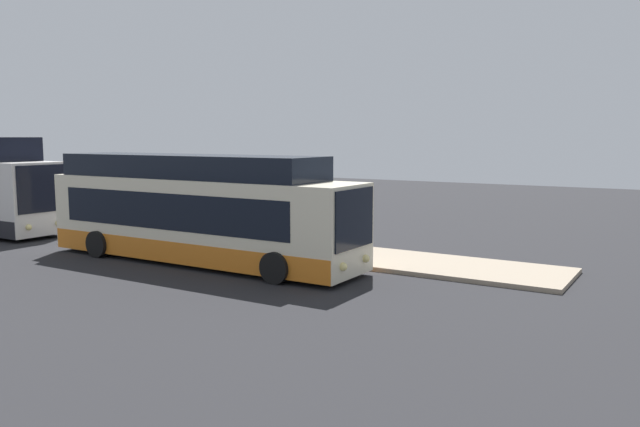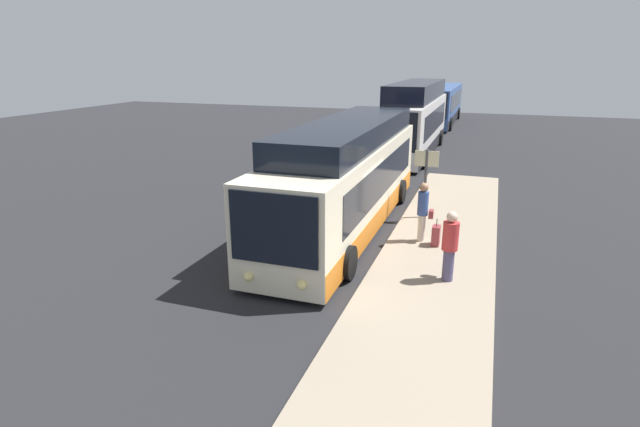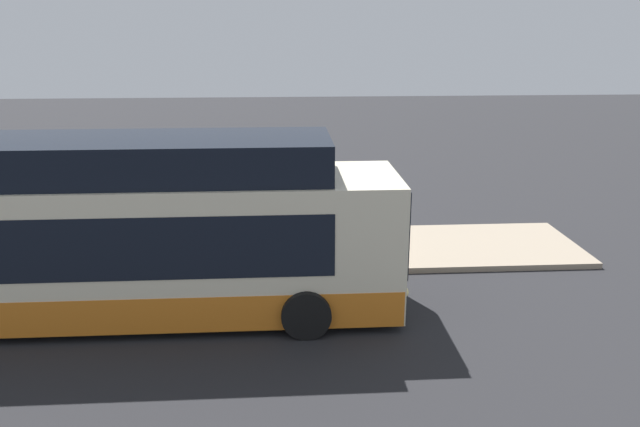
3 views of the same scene
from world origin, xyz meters
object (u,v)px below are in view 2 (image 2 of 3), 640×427
object	(u,v)px
bus_second	(414,122)
bus_lead	(347,181)
sign_post	(426,173)
passenger_boarding	(423,209)
bus_third	(441,105)
suitcase	(436,236)
passenger_waiting	(450,244)

from	to	relation	value
bus_second	bus_lead	bearing A→B (deg)	-0.00
sign_post	passenger_boarding	bearing A→B (deg)	6.73
bus_third	passenger_boarding	distance (m)	30.19
suitcase	sign_post	world-z (taller)	sign_post
bus_second	passenger_boarding	size ratio (longest dim) A/B	6.39
bus_third	passenger_boarding	bearing A→B (deg)	5.17
bus_lead	bus_third	bearing A→B (deg)	180.00
bus_lead	bus_second	size ratio (longest dim) A/B	1.00
bus_lead	bus_second	distance (m)	14.35
passenger_boarding	suitcase	xyz separation A→B (m)	(0.25, 0.46, -0.73)
bus_second	bus_third	bearing A→B (deg)	-180.00
bus_third	passenger_waiting	xyz separation A→B (m)	(32.73, 3.77, -0.43)
sign_post	passenger_waiting	bearing A→B (deg)	14.68
bus_third	passenger_waiting	distance (m)	32.95
bus_lead	passenger_boarding	size ratio (longest dim) A/B	6.42
passenger_boarding	suitcase	world-z (taller)	passenger_boarding
bus_second	sign_post	distance (m)	13.08
suitcase	passenger_waiting	bearing A→B (deg)	13.60
suitcase	sign_post	distance (m)	3.06
passenger_waiting	sign_post	bearing A→B (deg)	109.80
passenger_boarding	passenger_waiting	bearing A→B (deg)	18.38
bus_second	passenger_waiting	bearing A→B (deg)	11.86
passenger_boarding	suitcase	bearing A→B (deg)	58.67
passenger_waiting	sign_post	size ratio (longest dim) A/B	0.76
bus_lead	suitcase	distance (m)	3.59
bus_lead	passenger_boarding	distance (m)	2.91
suitcase	sign_post	xyz separation A→B (m)	(-2.67, -0.75, 1.29)
passenger_boarding	sign_post	world-z (taller)	sign_post
bus_third	passenger_waiting	world-z (taller)	bus_third
bus_second	passenger_waiting	xyz separation A→B (m)	(17.94, 3.77, -0.73)
passenger_boarding	suitcase	distance (m)	0.90
bus_lead	passenger_waiting	world-z (taller)	bus_lead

